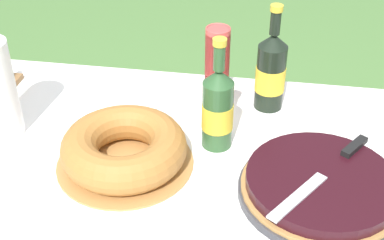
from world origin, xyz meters
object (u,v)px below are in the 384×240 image
Objects in this scene: berry_tart at (320,187)px; bundt_cake at (124,148)px; juice_bottle_red at (271,71)px; cider_bottle_green at (218,108)px; serving_knife at (330,169)px; cup_stack at (217,60)px.

bundt_cake reaches higher than berry_tart.
juice_bottle_red is at bearing 43.96° from bundt_cake.
cider_bottle_green is at bearing -120.91° from juice_bottle_red.
berry_tart is at bearing -5.09° from bundt_cake.
bundt_cake is at bearing -57.76° from serving_knife.
berry_tart is 0.40m from juice_bottle_red.
berry_tart is 1.84× the size of cup_stack.
serving_knife is at bearing -66.25° from juice_bottle_red.
serving_knife is 0.48m from bundt_cake.
juice_bottle_red reaches higher than cup_stack.
cider_bottle_green is (-0.26, 0.16, 0.08)m from berry_tart.
berry_tart is 0.47m from bundt_cake.
juice_bottle_red is at bearing -23.00° from cup_stack.
cider_bottle_green is at bearing 148.06° from berry_tart.
cider_bottle_green is 0.24m from juice_bottle_red.
serving_knife is at bearing -2.06° from bundt_cake.
bundt_cake is at bearing -150.94° from cider_bottle_green.
serving_knife is 1.08× the size of cider_bottle_green.
cider_bottle_green reaches higher than bundt_cake.
berry_tart is 0.52m from cup_stack.
bundt_cake is 1.10× the size of juice_bottle_red.
cider_bottle_green is at bearing 29.06° from bundt_cake.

